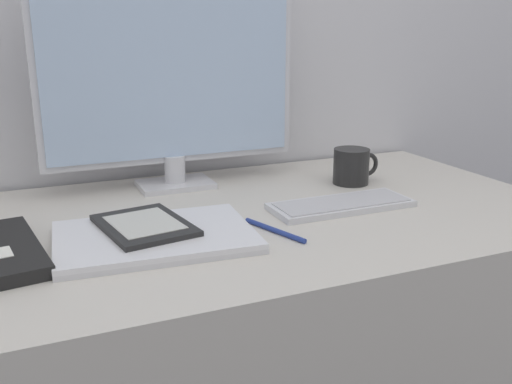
% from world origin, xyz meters
% --- Properties ---
extents(desk, '(1.38, 0.70, 0.71)m').
position_xyz_m(desk, '(0.00, 0.19, 0.35)').
color(desk, beige).
rests_on(desk, ground_plane).
extents(monitor, '(0.56, 0.11, 0.47)m').
position_xyz_m(monitor, '(-0.02, 0.43, 0.96)').
color(monitor, silver).
rests_on(monitor, desk).
extents(keyboard, '(0.29, 0.11, 0.01)m').
position_xyz_m(keyboard, '(0.24, 0.15, 0.72)').
color(keyboard, silver).
rests_on(keyboard, desk).
extents(laptop, '(0.34, 0.25, 0.02)m').
position_xyz_m(laptop, '(-0.14, 0.11, 0.72)').
color(laptop, silver).
rests_on(laptop, desk).
extents(ereader, '(0.16, 0.20, 0.01)m').
position_xyz_m(ereader, '(-0.15, 0.14, 0.73)').
color(ereader, black).
rests_on(ereader, laptop).
extents(coffee_mug, '(0.11, 0.08, 0.08)m').
position_xyz_m(coffee_mug, '(0.36, 0.30, 0.75)').
color(coffee_mug, black).
rests_on(coffee_mug, desk).
extents(pen, '(0.06, 0.14, 0.01)m').
position_xyz_m(pen, '(0.06, 0.07, 0.71)').
color(pen, navy).
rests_on(pen, desk).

